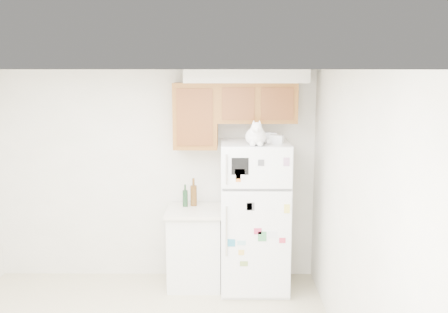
{
  "coord_description": "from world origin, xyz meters",
  "views": [
    {
      "loc": [
        0.86,
        -4.15,
        2.5
      ],
      "look_at": [
        0.83,
        1.55,
        1.55
      ],
      "focal_mm": 42.0,
      "sensor_mm": 36.0,
      "label": 1
    }
  ],
  "objects_px": {
    "refrigerator": "(255,216)",
    "storage_box_front": "(276,139)",
    "storage_box_back": "(269,137)",
    "bottle_amber": "(194,192)",
    "cat": "(256,136)",
    "base_counter": "(195,247)",
    "bottle_green": "(185,195)"
  },
  "relations": [
    {
      "from": "base_counter",
      "to": "storage_box_front",
      "type": "distance_m",
      "value": 1.58
    },
    {
      "from": "base_counter",
      "to": "storage_box_back",
      "type": "distance_m",
      "value": 1.54
    },
    {
      "from": "cat",
      "to": "bottle_green",
      "type": "distance_m",
      "value": 1.17
    },
    {
      "from": "cat",
      "to": "bottle_amber",
      "type": "height_order",
      "value": "cat"
    },
    {
      "from": "base_counter",
      "to": "storage_box_front",
      "type": "relative_size",
      "value": 6.13
    },
    {
      "from": "refrigerator",
      "to": "storage_box_front",
      "type": "distance_m",
      "value": 0.92
    },
    {
      "from": "storage_box_front",
      "to": "bottle_green",
      "type": "height_order",
      "value": "storage_box_front"
    },
    {
      "from": "storage_box_back",
      "to": "bottle_amber",
      "type": "bearing_deg",
      "value": 178.0
    },
    {
      "from": "refrigerator",
      "to": "bottle_green",
      "type": "relative_size",
      "value": 6.5
    },
    {
      "from": "storage_box_front",
      "to": "refrigerator",
      "type": "bearing_deg",
      "value": -175.81
    },
    {
      "from": "storage_box_back",
      "to": "storage_box_front",
      "type": "height_order",
      "value": "storage_box_back"
    },
    {
      "from": "storage_box_back",
      "to": "storage_box_front",
      "type": "distance_m",
      "value": 0.19
    },
    {
      "from": "storage_box_back",
      "to": "bottle_green",
      "type": "bearing_deg",
      "value": -179.19
    },
    {
      "from": "base_counter",
      "to": "storage_box_front",
      "type": "xyz_separation_m",
      "value": [
        0.91,
        -0.13,
        1.28
      ]
    },
    {
      "from": "base_counter",
      "to": "cat",
      "type": "relative_size",
      "value": 2.28
    },
    {
      "from": "storage_box_front",
      "to": "bottle_amber",
      "type": "relative_size",
      "value": 0.46
    },
    {
      "from": "refrigerator",
      "to": "cat",
      "type": "bearing_deg",
      "value": -91.76
    },
    {
      "from": "storage_box_front",
      "to": "storage_box_back",
      "type": "bearing_deg",
      "value": 131.02
    },
    {
      "from": "base_counter",
      "to": "cat",
      "type": "xyz_separation_m",
      "value": [
        0.68,
        -0.3,
        1.34
      ]
    },
    {
      "from": "refrigerator",
      "to": "base_counter",
      "type": "relative_size",
      "value": 1.85
    },
    {
      "from": "cat",
      "to": "bottle_amber",
      "type": "relative_size",
      "value": 1.23
    },
    {
      "from": "bottle_amber",
      "to": "base_counter",
      "type": "bearing_deg",
      "value": -82.56
    },
    {
      "from": "base_counter",
      "to": "bottle_amber",
      "type": "relative_size",
      "value": 2.81
    },
    {
      "from": "bottle_green",
      "to": "base_counter",
      "type": "bearing_deg",
      "value": -41.21
    },
    {
      "from": "storage_box_front",
      "to": "cat",
      "type": "bearing_deg",
      "value": -124.66
    },
    {
      "from": "refrigerator",
      "to": "bottle_amber",
      "type": "bearing_deg",
      "value": 163.46
    },
    {
      "from": "refrigerator",
      "to": "bottle_amber",
      "type": "relative_size",
      "value": 5.19
    },
    {
      "from": "bottle_amber",
      "to": "storage_box_back",
      "type": "bearing_deg",
      "value": -6.27
    },
    {
      "from": "refrigerator",
      "to": "bottle_amber",
      "type": "distance_m",
      "value": 0.77
    },
    {
      "from": "storage_box_back",
      "to": "refrigerator",
      "type": "bearing_deg",
      "value": -138.83
    },
    {
      "from": "storage_box_back",
      "to": "bottle_green",
      "type": "distance_m",
      "value": 1.19
    },
    {
      "from": "cat",
      "to": "storage_box_back",
      "type": "height_order",
      "value": "cat"
    }
  ]
}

